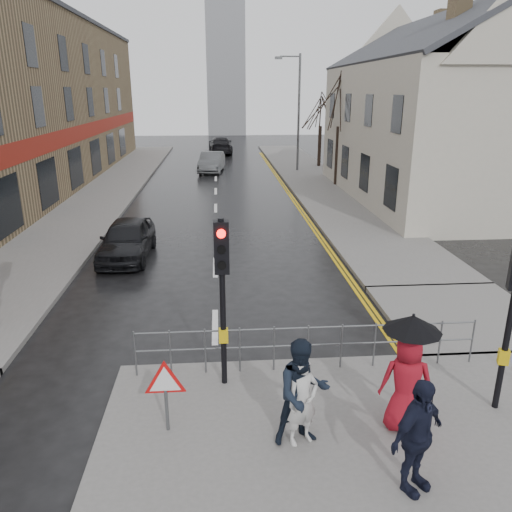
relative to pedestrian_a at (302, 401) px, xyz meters
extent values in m
plane|color=black|center=(-1.45, 1.67, -0.92)|extent=(120.00, 120.00, 0.00)
cube|color=#605E5B|center=(-7.95, 24.67, -0.85)|extent=(4.00, 44.00, 0.14)
cube|color=#605E5B|center=(5.05, 26.67, -0.85)|extent=(4.00, 40.00, 0.14)
cube|color=#605E5B|center=(5.05, 4.67, -0.85)|extent=(4.00, 4.20, 0.14)
cube|color=#89724F|center=(-13.45, 23.67, 4.08)|extent=(8.00, 42.00, 10.00)
cube|color=#B5AF9E|center=(10.55, 19.67, 2.58)|extent=(9.00, 16.00, 7.00)
cube|color=#89724F|center=(9.05, 15.67, 8.28)|extent=(0.70, 0.90, 1.80)
cube|color=#89724F|center=(11.75, 23.67, 8.28)|extent=(0.70, 0.90, 1.80)
cube|color=gray|center=(0.05, 63.67, 8.08)|extent=(5.00, 5.00, 18.00)
cylinder|color=black|center=(-1.25, 1.87, 0.92)|extent=(0.11, 0.11, 3.40)
cube|color=black|center=(-1.25, 1.87, 2.07)|extent=(0.28, 0.22, 1.00)
cylinder|color=#FF0C07|center=(-1.25, 1.73, 2.37)|extent=(0.16, 0.04, 0.16)
cylinder|color=black|center=(-1.25, 1.73, 2.07)|extent=(0.16, 0.04, 0.16)
cylinder|color=black|center=(-1.25, 1.73, 1.77)|extent=(0.16, 0.04, 0.16)
cube|color=gold|center=(-1.25, 1.87, 0.27)|extent=(0.18, 0.14, 0.28)
cylinder|color=black|center=(3.75, 0.67, 0.92)|extent=(0.11, 0.11, 3.40)
cube|color=gold|center=(3.75, 0.67, 0.27)|extent=(0.22, 0.19, 0.28)
cylinder|color=#595B5E|center=(-3.05, 2.27, -0.28)|extent=(0.04, 0.04, 1.00)
cylinder|color=#595B5E|center=(4.05, 2.27, -0.28)|extent=(0.04, 0.04, 1.00)
cylinder|color=#595B5E|center=(0.50, 2.27, 0.17)|extent=(7.10, 0.04, 0.04)
cylinder|color=#595B5E|center=(0.50, 2.27, -0.23)|extent=(7.10, 0.04, 0.04)
cylinder|color=#595B5E|center=(-2.25, 0.47, -0.35)|extent=(0.06, 0.06, 0.85)
cylinder|color=red|center=(-2.25, 0.47, 0.17)|extent=(0.80, 0.03, 0.80)
cylinder|color=white|center=(-2.25, 0.45, 0.17)|extent=(0.60, 0.03, 0.60)
cylinder|color=#595B5E|center=(4.55, 29.67, 3.22)|extent=(0.16, 0.16, 8.00)
cylinder|color=#595B5E|center=(3.85, 29.67, 7.02)|extent=(1.40, 0.10, 0.10)
cube|color=#595B5E|center=(3.05, 29.67, 6.92)|extent=(0.50, 0.25, 0.18)
cylinder|color=black|center=(6.05, 23.67, 0.97)|extent=(0.26, 0.26, 3.50)
cylinder|color=black|center=(6.55, 31.67, 0.72)|extent=(0.26, 0.26, 3.00)
imported|color=beige|center=(0.00, 0.00, 0.00)|extent=(0.67, 0.57, 1.56)
imported|color=black|center=(0.00, 0.01, 0.15)|extent=(1.00, 0.83, 1.86)
imported|color=maroon|center=(1.81, 0.22, 0.12)|extent=(0.98, 0.73, 1.80)
cylinder|color=black|center=(1.81, 0.22, 0.22)|extent=(0.02, 0.02, 2.00)
cone|color=black|center=(1.81, 0.22, 1.22)|extent=(0.96, 0.96, 0.28)
imported|color=black|center=(1.45, -1.15, 0.13)|extent=(1.14, 0.94, 1.82)
imported|color=black|center=(-4.58, 10.43, -0.22)|extent=(1.76, 4.13, 1.39)
imported|color=#494B4E|center=(-1.74, 30.15, -0.20)|extent=(2.04, 4.53, 1.44)
imported|color=black|center=(-1.01, 41.20, -0.15)|extent=(2.30, 5.36, 1.54)
camera|label=1|loc=(-1.28, -6.88, 4.81)|focal=35.00mm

